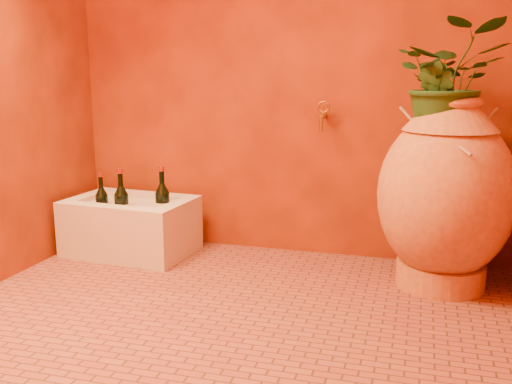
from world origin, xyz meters
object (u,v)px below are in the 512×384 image
(wine_bottle_b, at_px, (122,207))
(wine_bottle_c, at_px, (163,205))
(amphora, at_px, (446,195))
(wall_tap, at_px, (323,114))
(wine_bottle_a, at_px, (102,206))
(stone_basin, at_px, (131,227))

(wine_bottle_b, xyz_separation_m, wine_bottle_c, (0.21, 0.09, 0.00))
(amphora, relative_size, wall_tap, 5.80)
(wine_bottle_a, distance_m, wine_bottle_c, 0.36)
(wine_bottle_c, height_order, wall_tap, wall_tap)
(amphora, height_order, wine_bottle_c, amphora)
(wine_bottle_c, distance_m, wall_tap, 1.02)
(wine_bottle_c, bearing_deg, amphora, -1.43)
(wine_bottle_a, bearing_deg, wine_bottle_b, -14.74)
(wine_bottle_a, bearing_deg, amphora, 0.30)
(stone_basin, bearing_deg, wine_bottle_c, -3.02)
(wine_bottle_b, distance_m, wine_bottle_c, 0.22)
(amphora, height_order, wine_bottle_b, amphora)
(wine_bottle_b, bearing_deg, stone_basin, 90.92)
(wine_bottle_a, xyz_separation_m, wine_bottle_b, (0.15, -0.04, 0.01))
(stone_basin, bearing_deg, wall_tap, 11.83)
(wine_bottle_a, distance_m, wall_tap, 1.34)
(amphora, xyz_separation_m, stone_basin, (-1.70, 0.05, -0.30))
(stone_basin, relative_size, wall_tap, 4.56)
(amphora, relative_size, wine_bottle_b, 2.77)
(stone_basin, distance_m, wall_tap, 1.26)
(wine_bottle_b, distance_m, wall_tap, 1.22)
(stone_basin, bearing_deg, wine_bottle_b, -89.08)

